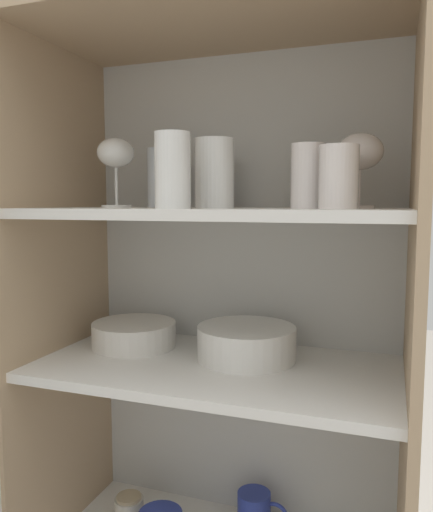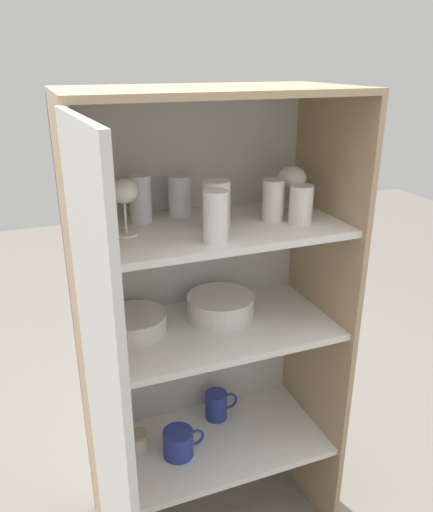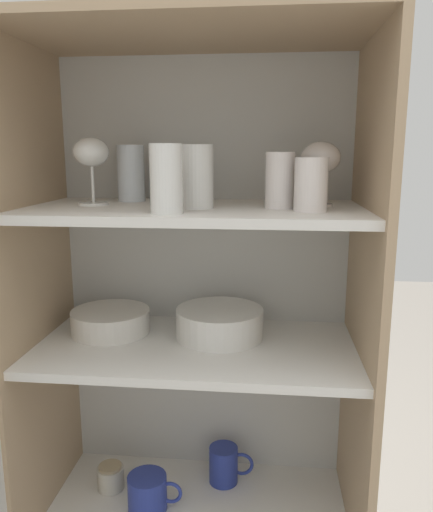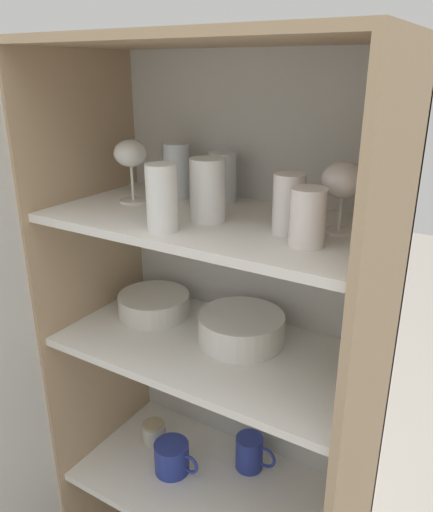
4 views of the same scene
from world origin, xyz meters
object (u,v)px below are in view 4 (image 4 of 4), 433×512
mixing_bowl_large (154,303)px  storage_jar (154,432)px  plate_stack_white (241,328)px  coffee_mug_primary (172,457)px

mixing_bowl_large → storage_jar: bearing=-146.0°
plate_stack_white → storage_jar: 0.53m
plate_stack_white → coffee_mug_primary: 0.47m
coffee_mug_primary → storage_jar: coffee_mug_primary is taller
mixing_bowl_large → coffee_mug_primary: bearing=-37.3°
coffee_mug_primary → storage_jar: size_ratio=1.95×
mixing_bowl_large → plate_stack_white: bearing=-1.0°
mixing_bowl_large → coffee_mug_primary: mixing_bowl_large is taller
mixing_bowl_large → storage_jar: mixing_bowl_large is taller
plate_stack_white → coffee_mug_primary: size_ratio=1.54×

